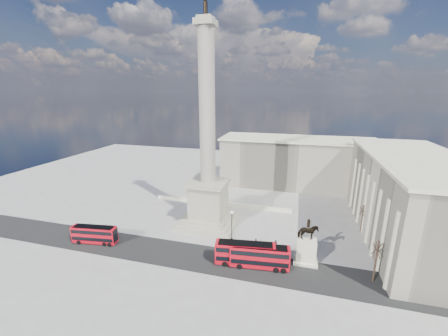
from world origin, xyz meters
The scene contains 17 objects.
ground centered at (0.00, 0.00, 0.00)m, with size 180.00×180.00×0.00m, color #A2A099.
asphalt_road centered at (5.00, -10.00, 0.00)m, with size 120.00×9.00×0.01m, color #242424.
nelsons_column centered at (0.00, 5.00, 12.92)m, with size 14.00×14.00×49.85m.
balustrade_wall centered at (0.00, 16.00, 0.55)m, with size 40.00×0.60×1.10m, color beige.
building_east centered at (45.00, 10.00, 9.32)m, with size 19.00×46.00×18.60m.
building_northeast centered at (20.00, 40.00, 8.32)m, with size 51.00×17.00×16.60m.
red_bus_a centered at (-20.59, -10.74, 2.04)m, with size 9.79×3.46×3.89m.
red_bus_b centered at (12.16, -9.74, 2.37)m, with size 11.39×4.00×4.52m.
red_bus_c centered at (14.92, -9.87, 2.31)m, with size 11.08×3.66×4.41m.
victorian_lamp centered at (7.63, -2.11, 4.16)m, with size 0.61×0.61×7.06m.
equestrian_statue centered at (23.15, -6.05, 3.22)m, with size 4.44×3.33×9.14m.
bare_tree_near centered at (34.37, -8.63, 6.46)m, with size 1.88×1.88×8.20m.
bare_tree_mid centered at (35.71, 9.69, 5.61)m, with size 1.88×1.88×7.12m.
bare_tree_far centered at (39.94, 14.78, 6.18)m, with size 1.92×1.92×7.84m.
pedestrian_walking centered at (13.05, -2.60, 0.84)m, with size 0.61×0.40×1.68m, color #2A2427.
pedestrian_standing centered at (17.16, -2.42, 0.93)m, with size 0.90×0.70×1.85m, color #2A2427.
pedestrian_crossing centered at (10.57, -4.12, 0.80)m, with size 0.94×0.39×1.61m, color #2A2427.
Camera 1 is at (20.23, -54.43, 31.67)m, focal length 22.00 mm.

